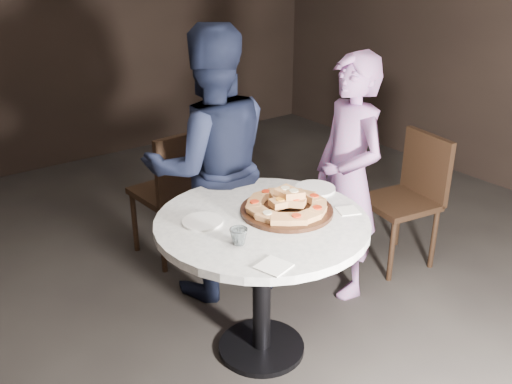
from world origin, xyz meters
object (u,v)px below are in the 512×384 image
(serving_board, at_px, (287,210))
(diner_teal, at_px, (348,178))
(table, at_px, (262,246))
(diner_navy, at_px, (211,167))
(focaccia_pile, at_px, (287,203))
(water_glass, at_px, (239,236))
(chair_right, at_px, (410,191))
(chair_far, at_px, (177,187))

(serving_board, distance_m, diner_teal, 0.70)
(table, bearing_deg, diner_navy, 78.38)
(serving_board, xyz_separation_m, diner_teal, (0.66, 0.21, -0.06))
(focaccia_pile, distance_m, diner_teal, 0.70)
(table, height_order, water_glass, water_glass)
(serving_board, relative_size, chair_right, 0.52)
(focaccia_pile, bearing_deg, table, 175.61)
(diner_teal, bearing_deg, chair_far, -133.49)
(diner_navy, bearing_deg, chair_right, 176.59)
(water_glass, height_order, diner_teal, diner_teal)
(water_glass, distance_m, diner_teal, 1.10)
(diner_teal, bearing_deg, table, -64.40)
(table, height_order, focaccia_pile, focaccia_pile)
(table, distance_m, diner_navy, 0.72)
(serving_board, xyz_separation_m, focaccia_pile, (0.00, -0.00, 0.04))
(focaccia_pile, bearing_deg, water_glass, -162.07)
(table, bearing_deg, water_glass, -150.03)
(table, xyz_separation_m, chair_far, (0.15, 1.14, -0.11))
(focaccia_pile, bearing_deg, diner_teal, 18.10)
(serving_board, relative_size, chair_far, 0.50)
(focaccia_pile, xyz_separation_m, water_glass, (-0.39, -0.13, -0.01))
(table, height_order, chair_right, chair_right)
(focaccia_pile, relative_size, chair_right, 0.47)
(focaccia_pile, relative_size, diner_navy, 0.25)
(serving_board, distance_m, diner_navy, 0.70)
(table, relative_size, chair_right, 1.19)
(chair_right, bearing_deg, diner_teal, -82.16)
(table, xyz_separation_m, diner_teal, (0.81, 0.20, 0.10))
(table, height_order, diner_teal, diner_teal)
(water_glass, relative_size, diner_teal, 0.06)
(water_glass, bearing_deg, chair_right, 11.20)
(chair_far, bearing_deg, diner_navy, 85.56)
(diner_teal, bearing_deg, serving_board, -60.52)
(table, xyz_separation_m, focaccia_pile, (0.15, -0.01, 0.20))
(serving_board, height_order, chair_far, chair_far)
(diner_navy, relative_size, diner_teal, 1.10)
(water_glass, bearing_deg, serving_board, 18.04)
(focaccia_pile, xyz_separation_m, diner_teal, (0.66, 0.22, -0.10))
(water_glass, height_order, chair_right, chair_right)
(chair_right, relative_size, diner_navy, 0.54)
(chair_far, bearing_deg, chair_right, 139.09)
(chair_far, distance_m, diner_teal, 1.17)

